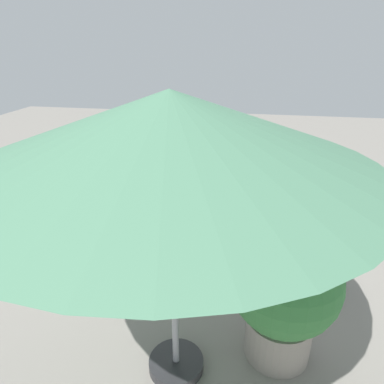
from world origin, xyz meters
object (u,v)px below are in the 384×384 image
object	(u,v)px
throw_pillow_2	(181,191)
round_bed	(192,195)
planter	(284,289)
side_table	(293,253)
throw_pillow_0	(147,164)
patio_umbrella	(170,130)
throw_pillow_1	(144,181)
patio_chair	(252,142)

from	to	relation	value
throw_pillow_2	round_bed	bearing A→B (deg)	88.91
planter	side_table	size ratio (longest dim) A/B	2.39
throw_pillow_0	side_table	distance (m)	2.59
throw_pillow_2	patio_umbrella	bearing A→B (deg)	-79.36
throw_pillow_2	planter	bearing A→B (deg)	-54.87
throw_pillow_1	side_table	world-z (taller)	throw_pillow_1
patio_umbrella	side_table	distance (m)	2.47
throw_pillow_0	round_bed	bearing A→B (deg)	-14.32
throw_pillow_0	patio_umbrella	world-z (taller)	patio_umbrella
throw_pillow_2	patio_umbrella	distance (m)	2.36
throw_pillow_1	side_table	distance (m)	2.15
throw_pillow_1	side_table	size ratio (longest dim) A/B	1.00
round_bed	throw_pillow_1	bearing A→B (deg)	-142.71
planter	patio_chair	bearing A→B (deg)	93.94
throw_pillow_2	side_table	bearing A→B (deg)	-19.51
throw_pillow_2	side_table	distance (m)	1.54
patio_umbrella	patio_chair	bearing A→B (deg)	84.33
patio_umbrella	side_table	xyz separation A→B (m)	(1.02, 1.47, -1.70)
round_bed	planter	bearing A→B (deg)	-64.33
throw_pillow_0	side_table	xyz separation A→B (m)	(2.12, -1.42, -0.45)
throw_pillow_0	patio_umbrella	distance (m)	3.34
planter	round_bed	bearing A→B (deg)	115.67
throw_pillow_1	throw_pillow_0	bearing A→B (deg)	103.71
throw_pillow_1	throw_pillow_2	bearing A→B (deg)	-27.29
throw_pillow_1	side_table	bearing A→B (deg)	-21.87
patio_umbrella	planter	distance (m)	1.55
throw_pillow_1	patio_chair	xyz separation A→B (m)	(1.42, 2.63, -0.10)
throw_pillow_0	side_table	world-z (taller)	throw_pillow_0
throw_pillow_2	side_table	world-z (taller)	throw_pillow_2
throw_pillow_1	patio_umbrella	distance (m)	2.76
planter	side_table	bearing A→B (deg)	79.30
patio_chair	patio_umbrella	distance (m)	5.10
round_bed	patio_chair	xyz separation A→B (m)	(0.84, 2.18, 0.26)
round_bed	throw_pillow_1	size ratio (longest dim) A/B	4.53
patio_umbrella	throw_pillow_2	bearing A→B (deg)	100.64
round_bed	throw_pillow_1	world-z (taller)	throw_pillow_1
throw_pillow_2	patio_chair	xyz separation A→B (m)	(0.85, 2.92, -0.12)
throw_pillow_1	planter	xyz separation A→B (m)	(1.74, -1.96, -0.00)
round_bed	throw_pillow_2	distance (m)	0.83
patio_chair	throw_pillow_2	bearing A→B (deg)	-108.98
planter	patio_umbrella	bearing A→B (deg)	-159.55
round_bed	throw_pillow_2	size ratio (longest dim) A/B	4.45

